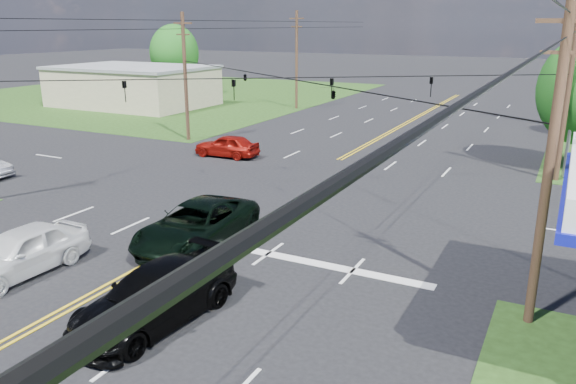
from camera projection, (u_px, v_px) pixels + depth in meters
The scene contains 16 objects.
ground at pixel (283, 191), 30.26m from camera, with size 280.00×280.00×0.00m, color black.
grass_nw at pixel (158, 94), 72.81m from camera, with size 46.00×48.00×0.03m, color #203A12.
stop_bar at pixel (303, 261), 21.25m from camera, with size 10.00×0.50×0.02m, color silver.
retail_nw at pixel (133, 87), 61.52m from camera, with size 16.00×11.00×4.00m, color tan.
pole_se at pixel (550, 164), 15.51m from camera, with size 1.60×0.28×9.50m.
pole_nw at pixel (185, 76), 42.19m from camera, with size 1.60×0.28×9.50m.
pole_ne at pixel (568, 94), 30.87m from camera, with size 1.60×0.28×9.50m.
pole_left_far at pixel (297, 59), 58.33m from camera, with size 1.60×0.28×10.00m.
pole_right_far at pixel (575, 67), 47.02m from camera, with size 1.60×0.28×10.00m.
span_wire_signals at pixel (283, 78), 28.54m from camera, with size 26.00×18.00×1.13m.
power_lines at pixel (263, 25), 26.09m from camera, with size 26.04×100.00×0.64m.
tree_far_l at pixel (174, 53), 70.01m from camera, with size 6.08×6.08×8.72m.
pickup_dkgreen at pixel (197, 225), 22.54m from camera, with size 2.91×6.31×1.75m, color black.
suv_black at pixel (156, 296), 16.75m from camera, with size 2.35×5.77×1.67m, color black.
pickup_white at pixel (21, 251), 19.97m from camera, with size 2.01×5.00×1.70m, color white.
sedan_red at pixel (227, 146), 37.85m from camera, with size 1.78×4.43×1.51m, color maroon.
Camera 1 is at (13.40, -13.73, 8.60)m, focal length 35.00 mm.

